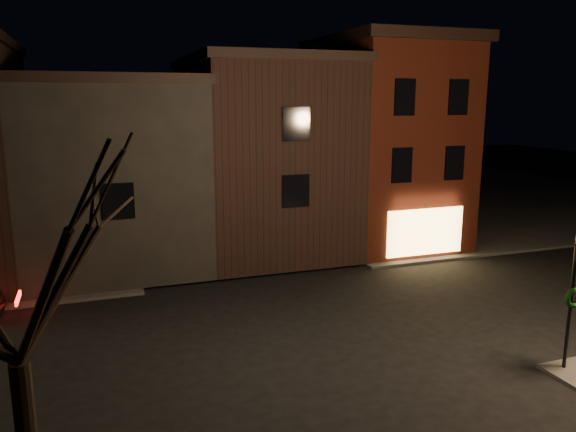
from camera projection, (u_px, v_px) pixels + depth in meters
The scene contains 6 objects.
ground at pixel (310, 326), 19.06m from camera, with size 120.00×120.00×0.00m, color black.
sidewalk_far_right at pixel (453, 196), 44.02m from camera, with size 30.00×30.00×0.12m, color #2D2B28.
corner_building at pixel (386, 141), 29.30m from camera, with size 6.50×8.50×10.50m.
row_building_a at pixel (261, 154), 28.24m from camera, with size 7.30×10.30×9.40m.
row_building_b at pixel (112, 170), 25.98m from camera, with size 7.80×10.30×8.40m.
bare_tree_left at pixel (5, 236), 8.87m from camera, with size 5.60×5.60×7.50m.
Camera 1 is at (-6.65, -16.62, 7.58)m, focal length 35.00 mm.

